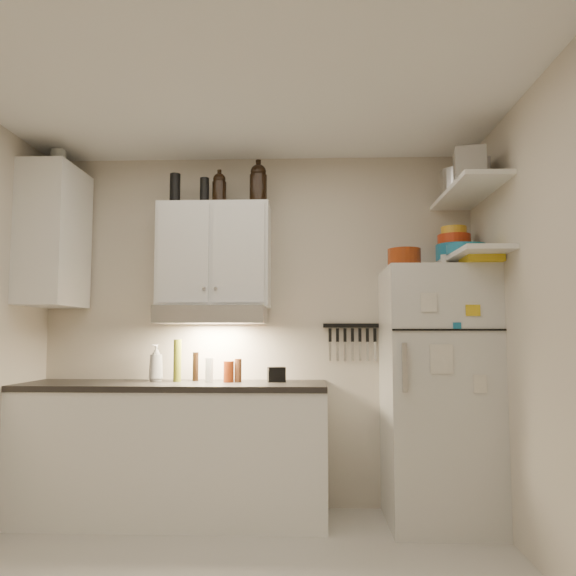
{
  "coord_description": "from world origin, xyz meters",
  "views": [
    {
      "loc": [
        0.38,
        -2.69,
        1.24
      ],
      "look_at": [
        0.25,
        0.9,
        1.55
      ],
      "focal_mm": 35.0,
      "sensor_mm": 36.0,
      "label": 1
    }
  ],
  "objects": [
    {
      "name": "ceiling",
      "position": [
        0.0,
        0.0,
        2.61
      ],
      "size": [
        3.2,
        3.0,
        0.02
      ],
      "primitive_type": "cube",
      "color": "white",
      "rests_on": "ground"
    },
    {
      "name": "back_wall",
      "position": [
        0.0,
        1.51,
        1.3
      ],
      "size": [
        3.2,
        0.02,
        2.6
      ],
      "primitive_type": "cube",
      "color": "beige",
      "rests_on": "ground"
    },
    {
      "name": "right_wall",
      "position": [
        1.61,
        0.0,
        1.3
      ],
      "size": [
        0.02,
        3.0,
        2.6
      ],
      "primitive_type": "cube",
      "color": "beige",
      "rests_on": "ground"
    },
    {
      "name": "base_cabinet",
      "position": [
        -0.55,
        1.2,
        0.44
      ],
      "size": [
        2.1,
        0.6,
        0.88
      ],
      "primitive_type": "cube",
      "color": "white",
      "rests_on": "floor"
    },
    {
      "name": "countertop",
      "position": [
        -0.55,
        1.2,
        0.9
      ],
      "size": [
        2.1,
        0.62,
        0.04
      ],
      "primitive_type": "cube",
      "color": "black",
      "rests_on": "base_cabinet"
    },
    {
      "name": "upper_cabinet",
      "position": [
        -0.3,
        1.33,
        1.83
      ],
      "size": [
        0.8,
        0.33,
        0.75
      ],
      "primitive_type": "cube",
      "color": "white",
      "rests_on": "back_wall"
    },
    {
      "name": "side_cabinet",
      "position": [
        -1.44,
        1.2,
        1.95
      ],
      "size": [
        0.33,
        0.55,
        1.0
      ],
      "primitive_type": "cube",
      "color": "white",
      "rests_on": "left_wall"
    },
    {
      "name": "range_hood",
      "position": [
        -0.3,
        1.27,
        1.39
      ],
      "size": [
        0.76,
        0.46,
        0.12
      ],
      "primitive_type": "cube",
      "color": "silver",
      "rests_on": "back_wall"
    },
    {
      "name": "fridge",
      "position": [
        1.25,
        1.16,
        0.85
      ],
      "size": [
        0.7,
        0.68,
        1.7
      ],
      "primitive_type": "cube",
      "color": "silver",
      "rests_on": "floor"
    },
    {
      "name": "shelf_hi",
      "position": [
        1.45,
        1.02,
        2.2
      ],
      "size": [
        0.3,
        0.95,
        0.03
      ],
      "primitive_type": "cube",
      "color": "white",
      "rests_on": "right_wall"
    },
    {
      "name": "shelf_lo",
      "position": [
        1.45,
        1.02,
        1.76
      ],
      "size": [
        0.3,
        0.95,
        0.03
      ],
      "primitive_type": "cube",
      "color": "white",
      "rests_on": "right_wall"
    },
    {
      "name": "knife_strip",
      "position": [
        0.7,
        1.49,
        1.32
      ],
      "size": [
        0.42,
        0.02,
        0.03
      ],
      "primitive_type": "cube",
      "color": "black",
      "rests_on": "back_wall"
    },
    {
      "name": "dutch_oven",
      "position": [
        1.03,
        1.09,
        1.76
      ],
      "size": [
        0.29,
        0.29,
        0.13
      ],
      "primitive_type": "cylinder",
      "rotation": [
        0.0,
        0.0,
        -0.37
      ],
      "color": "maroon",
      "rests_on": "fridge"
    },
    {
      "name": "book_stack",
      "position": [
        1.49,
        0.9,
        1.75
      ],
      "size": [
        0.24,
        0.29,
        0.09
      ],
      "primitive_type": "cube",
      "rotation": [
        0.0,
        0.0,
        -0.04
      ],
      "color": "gold",
      "rests_on": "fridge"
    },
    {
      "name": "spice_jar",
      "position": [
        1.3,
        1.09,
        1.74
      ],
      "size": [
        0.07,
        0.07,
        0.09
      ],
      "primitive_type": "cylinder",
      "rotation": [
        0.0,
        0.0,
        -0.39
      ],
      "color": "silver",
      "rests_on": "fridge"
    },
    {
      "name": "stock_pot",
      "position": [
        1.46,
        1.25,
        2.31
      ],
      "size": [
        0.36,
        0.36,
        0.2
      ],
      "primitive_type": "cylinder",
      "rotation": [
        0.0,
        0.0,
        -0.42
      ],
      "color": "silver",
      "rests_on": "shelf_hi"
    },
    {
      "name": "tin_a",
      "position": [
        1.46,
        0.94,
        2.31
      ],
      "size": [
        0.2,
        0.18,
        0.18
      ],
      "primitive_type": "cube",
      "rotation": [
        0.0,
        0.0,
        0.09
      ],
      "color": "#AAAAAD",
      "rests_on": "shelf_hi"
    },
    {
      "name": "tin_b",
      "position": [
        1.39,
        0.75,
        2.31
      ],
      "size": [
        0.22,
        0.22,
        0.19
      ],
      "primitive_type": "cube",
      "rotation": [
        0.0,
        0.0,
        -0.18
      ],
      "color": "#AAAAAD",
      "rests_on": "shelf_hi"
    },
    {
      "name": "bowl_teal",
      "position": [
        1.43,
        1.29,
        1.83
      ],
      "size": [
        0.29,
        0.29,
        0.11
      ],
      "primitive_type": "cylinder",
      "color": "teal",
      "rests_on": "shelf_lo"
    },
    {
      "name": "bowl_orange",
      "position": [
        1.42,
        1.29,
        1.92
      ],
      "size": [
        0.23,
        0.23,
        0.07
      ],
      "primitive_type": "cylinder",
      "color": "red",
      "rests_on": "bowl_teal"
    },
    {
      "name": "bowl_yellow",
      "position": [
        1.42,
        1.29,
        1.99
      ],
      "size": [
        0.18,
        0.18,
        0.06
      ],
      "primitive_type": "cylinder",
      "color": "gold",
      "rests_on": "bowl_orange"
    },
    {
      "name": "plates",
      "position": [
        1.41,
        0.98,
        1.81
      ],
      "size": [
        0.29,
        0.29,
        0.06
      ],
      "primitive_type": "cylinder",
      "rotation": [
        0.0,
        0.0,
        -0.15
      ],
      "color": "teal",
      "rests_on": "shelf_lo"
    },
    {
      "name": "growler_a",
      "position": [
        -0.27,
        1.32,
        2.32
      ],
      "size": [
        0.13,
        0.13,
        0.24
      ],
      "primitive_type": null,
      "rotation": [
        0.0,
        0.0,
        0.4
      ],
      "color": "black",
      "rests_on": "upper_cabinet"
    },
    {
      "name": "growler_b",
      "position": [
        0.02,
        1.29,
        2.35
      ],
      "size": [
        0.13,
        0.13,
        0.3
      ],
      "primitive_type": null,
      "rotation": [
        0.0,
        0.0,
        -0.04
      ],
      "color": "black",
      "rests_on": "upper_cabinet"
    },
    {
      "name": "thermos_a",
      "position": [
        -0.38,
        1.29,
        2.3
      ],
      "size": [
        0.08,
        0.08,
        0.19
      ],
      "primitive_type": "cylinder",
      "rotation": [
        0.0,
        0.0,
        0.21
      ],
      "color": "black",
      "rests_on": "upper_cabinet"
    },
    {
      "name": "thermos_b",
      "position": [
        -0.59,
        1.27,
        2.31
      ],
      "size": [
        0.1,
        0.1,
        0.22
      ],
      "primitive_type": "cylinder",
      "rotation": [
        0.0,
        0.0,
        0.36
      ],
      "color": "black",
      "rests_on": "upper_cabinet"
    },
    {
      "name": "side_jar",
      "position": [
        -1.44,
        1.22,
        2.52
      ],
      "size": [
        0.11,
        0.11,
        0.14
      ],
      "primitive_type": "cylinder",
      "rotation": [
        0.0,
        0.0,
        0.06
      ],
      "color": "silver",
      "rests_on": "side_cabinet"
    },
    {
      "name": "soap_bottle",
      "position": [
        -0.72,
        1.33,
        1.07
      ],
      "size": [
        0.15,
        0.15,
        0.29
      ],
      "primitive_type": "imported",
      "rotation": [
        0.0,
        0.0,
        -0.37
      ],
      "color": "white",
      "rests_on": "countertop"
    },
    {
      "name": "pepper_mill",
      "position": [
        -0.12,
        1.27,
        1.0
      ],
      "size": [
        0.07,
        0.07,
        0.16
      ],
      "primitive_type": "cylinder",
      "rotation": [
        0.0,
        0.0,
        0.38
      ],
      "color": "brown",
      "rests_on": "countertop"
    },
    {
      "name": "oil_bottle",
      "position": [
        -0.55,
        1.28,
        1.07
      ],
      "size": [
        0.07,
        0.07,
        0.3
      ],
      "primitive_type": "cylinder",
      "rotation": [
        0.0,
        0.0,
        0.21
      ],
      "color": "#656D1B",
      "rests_on": "countertop"
    },
    {
      "name": "vinegar_bottle",
      "position": [
        -0.43,
        1.35,
        1.02
      ],
      "size": [
        0.06,
        0.06,
        0.21
      ],
      "primitive_type": "cylinder",
      "rotation": [
        0.0,
        0.0,
        0.43
      ],
      "color": "black",
      "rests_on": "countertop"
    },
    {
      "name": "clear_bottle",
      "position": [
        -0.32,
        1.27,
        1.0
      ],
      "size": [
        0.07,
        0.07,
        0.17
      ],
      "primitive_type": "cylinder",
      "rotation": [
        0.0,
        0.0,
        -0.3
      ],
      "color": "silver",
      "rests_on": "countertop"
    },
    {
      "name": "red_jar",
      "position": [
        -0.18,
        1.25,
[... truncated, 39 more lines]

